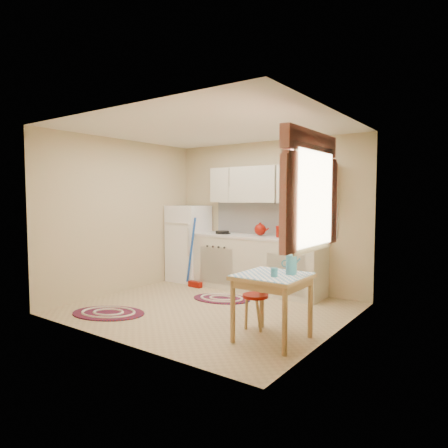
{
  "coord_description": "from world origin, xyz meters",
  "views": [
    {
      "loc": [
        3.37,
        -4.35,
        1.57
      ],
      "look_at": [
        0.08,
        0.25,
        1.18
      ],
      "focal_mm": 32.0,
      "sensor_mm": 36.0,
      "label": 1
    }
  ],
  "objects_px": {
    "fridge": "(189,243)",
    "base_cabinets": "(257,265)",
    "table": "(272,308)",
    "stool": "(255,312)"
  },
  "relations": [
    {
      "from": "fridge",
      "to": "base_cabinets",
      "type": "xyz_separation_m",
      "value": [
        1.45,
        0.05,
        -0.26
      ]
    },
    {
      "from": "fridge",
      "to": "base_cabinets",
      "type": "bearing_deg",
      "value": 1.97
    },
    {
      "from": "stool",
      "to": "fridge",
      "type": "bearing_deg",
      "value": 146.2
    },
    {
      "from": "table",
      "to": "stool",
      "type": "bearing_deg",
      "value": 149.91
    },
    {
      "from": "base_cabinets",
      "to": "stool",
      "type": "bearing_deg",
      "value": -59.69
    },
    {
      "from": "fridge",
      "to": "table",
      "type": "bearing_deg",
      "value": -33.37
    },
    {
      "from": "fridge",
      "to": "table",
      "type": "distance_m",
      "value": 3.32
    },
    {
      "from": "table",
      "to": "base_cabinets",
      "type": "bearing_deg",
      "value": 125.0
    },
    {
      "from": "base_cabinets",
      "to": "table",
      "type": "height_order",
      "value": "base_cabinets"
    },
    {
      "from": "base_cabinets",
      "to": "fridge",
      "type": "bearing_deg",
      "value": -178.03
    }
  ]
}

